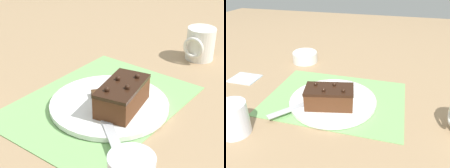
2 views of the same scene
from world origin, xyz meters
The scene contains 8 objects.
ground_plane centered at (0.00, 0.00, 0.00)m, with size 3.00×3.00×0.00m, color #9E7F5B.
placemat_woven centered at (0.00, 0.00, 0.00)m, with size 0.46×0.34×0.00m, color #7AB266.
cake_plate centered at (0.00, 0.03, 0.01)m, with size 0.28×0.28×0.01m.
chocolate_cake centered at (0.00, 0.07, 0.05)m, with size 0.16×0.11×0.07m.
serving_knife centered at (0.04, 0.04, 0.02)m, with size 0.18×0.21×0.01m.
drinking_glass centered at (0.21, 0.24, 0.05)m, with size 0.08×0.08×0.09m.
small_bowl centered at (0.23, -0.28, 0.03)m, with size 0.12×0.12×0.05m.
folded_napkin centered at (0.39, -0.04, 0.00)m, with size 0.11×0.09×0.01m, color silver.
Camera 2 is at (-0.18, 0.61, 0.40)m, focal length 35.00 mm.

